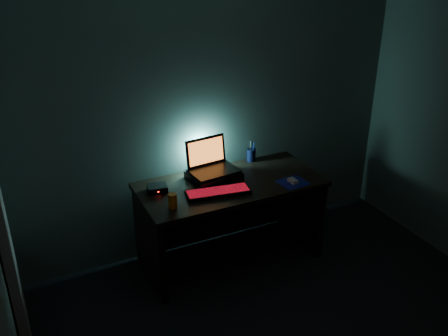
{
  "coord_description": "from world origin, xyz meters",
  "views": [
    {
      "loc": [
        -1.6,
        -1.61,
        2.6
      ],
      "look_at": [
        -0.08,
        1.57,
        0.92
      ],
      "focal_mm": 40.0,
      "sensor_mm": 36.0,
      "label": 1
    }
  ],
  "objects_px": {
    "keyboard": "(218,192)",
    "mouse": "(293,181)",
    "laptop": "(211,163)",
    "pen_cup": "(251,155)",
    "juice_glass": "(173,201)",
    "router": "(157,188)"
  },
  "relations": [
    {
      "from": "keyboard",
      "to": "mouse",
      "type": "height_order",
      "value": "same"
    },
    {
      "from": "laptop",
      "to": "keyboard",
      "type": "height_order",
      "value": "laptop"
    },
    {
      "from": "keyboard",
      "to": "laptop",
      "type": "bearing_deg",
      "value": 85.12
    },
    {
      "from": "keyboard",
      "to": "mouse",
      "type": "bearing_deg",
      "value": 0.51
    },
    {
      "from": "mouse",
      "to": "juice_glass",
      "type": "xyz_separation_m",
      "value": [
        -1.02,
        0.04,
        0.04
      ]
    },
    {
      "from": "juice_glass",
      "to": "router",
      "type": "height_order",
      "value": "juice_glass"
    },
    {
      "from": "pen_cup",
      "to": "juice_glass",
      "type": "xyz_separation_m",
      "value": [
        -0.92,
        -0.48,
        0.0
      ]
    },
    {
      "from": "juice_glass",
      "to": "laptop",
      "type": "bearing_deg",
      "value": 37.28
    },
    {
      "from": "keyboard",
      "to": "juice_glass",
      "type": "distance_m",
      "value": 0.4
    },
    {
      "from": "laptop",
      "to": "mouse",
      "type": "relative_size",
      "value": 4.58
    },
    {
      "from": "mouse",
      "to": "pen_cup",
      "type": "height_order",
      "value": "pen_cup"
    },
    {
      "from": "keyboard",
      "to": "router",
      "type": "xyz_separation_m",
      "value": [
        -0.41,
        0.25,
        0.01
      ]
    },
    {
      "from": "laptop",
      "to": "pen_cup",
      "type": "distance_m",
      "value": 0.47
    },
    {
      "from": "mouse",
      "to": "router",
      "type": "height_order",
      "value": "router"
    },
    {
      "from": "keyboard",
      "to": "router",
      "type": "height_order",
      "value": "router"
    },
    {
      "from": "pen_cup",
      "to": "router",
      "type": "relative_size",
      "value": 0.66
    },
    {
      "from": "keyboard",
      "to": "pen_cup",
      "type": "relative_size",
      "value": 4.67
    },
    {
      "from": "mouse",
      "to": "juice_glass",
      "type": "height_order",
      "value": "juice_glass"
    },
    {
      "from": "laptop",
      "to": "pen_cup",
      "type": "height_order",
      "value": "laptop"
    },
    {
      "from": "laptop",
      "to": "mouse",
      "type": "xyz_separation_m",
      "value": [
        0.55,
        -0.4,
        -0.1
      ]
    },
    {
      "from": "laptop",
      "to": "router",
      "type": "xyz_separation_m",
      "value": [
        -0.49,
        -0.06,
        -0.09
      ]
    },
    {
      "from": "laptop",
      "to": "router",
      "type": "relative_size",
      "value": 2.38
    }
  ]
}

